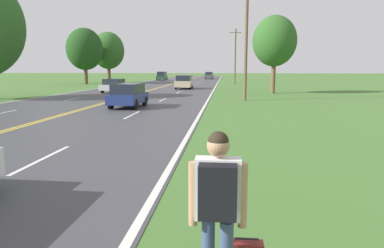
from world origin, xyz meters
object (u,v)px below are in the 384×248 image
(tree_left_verge, at_px, (275,41))
(tree_behind_sign, at_px, (85,49))
(car_dark_blue_hatchback_approaching, at_px, (128,95))
(car_dark_green_van_receding, at_px, (162,76))
(tree_right_cluster, at_px, (108,51))
(car_champagne_hatchback_mid_far, at_px, (184,82))
(car_silver_sedan_mid_near, at_px, (114,85))
(car_dark_grey_van_distant, at_px, (209,75))
(hitchhiker_person, at_px, (218,199))

(tree_left_verge, height_order, tree_behind_sign, tree_behind_sign)
(car_dark_blue_hatchback_approaching, bearing_deg, car_dark_green_van_receding, -169.89)
(tree_right_cluster, relative_size, car_champagne_hatchback_mid_far, 2.04)
(tree_behind_sign, height_order, car_silver_sedan_mid_near, tree_behind_sign)
(car_dark_grey_van_distant, bearing_deg, tree_left_verge, 11.03)
(hitchhiker_person, distance_m, car_champagne_hatchback_mid_far, 38.87)
(hitchhiker_person, bearing_deg, car_dark_grey_van_distant, 2.50)
(hitchhiker_person, relative_size, tree_right_cluster, 0.20)
(tree_left_verge, relative_size, car_dark_blue_hatchback_approaching, 2.12)
(tree_right_cluster, distance_m, car_silver_sedan_mid_near, 26.99)
(car_dark_blue_hatchback_approaching, distance_m, car_dark_green_van_receding, 52.68)
(tree_left_verge, relative_size, car_silver_sedan_mid_near, 1.88)
(car_silver_sedan_mid_near, xyz_separation_m, car_dark_green_van_receding, (-2.14, 38.50, 0.22))
(tree_left_verge, relative_size, car_dark_grey_van_distant, 1.55)
(hitchhiker_person, relative_size, tree_left_verge, 0.24)
(tree_behind_sign, relative_size, car_champagne_hatchback_mid_far, 2.04)
(tree_right_cluster, relative_size, car_silver_sedan_mid_near, 2.19)
(car_dark_grey_van_distant, bearing_deg, tree_right_cluster, -33.32)
(car_dark_grey_van_distant, bearing_deg, tree_behind_sign, -30.19)
(car_champagne_hatchback_mid_far, bearing_deg, tree_left_verge, 54.35)
(hitchhiker_person, distance_m, car_dark_blue_hatchback_approaching, 18.75)
(car_dark_blue_hatchback_approaching, xyz_separation_m, car_silver_sedan_mid_near, (-5.39, 13.63, -0.07))
(tree_behind_sign, xyz_separation_m, car_dark_grey_van_distant, (18.41, 30.47, -4.63))
(tree_left_verge, relative_size, car_champagne_hatchback_mid_far, 1.76)
(tree_left_verge, xyz_separation_m, car_champagne_hatchback_mid_far, (-9.77, 6.89, -4.24))
(hitchhiker_person, xyz_separation_m, car_champagne_hatchback_mid_far, (-4.97, 38.55, -0.23))
(tree_left_verge, distance_m, tree_right_cluster, 35.38)
(tree_behind_sign, height_order, car_dark_green_van_receding, tree_behind_sign)
(car_dark_green_van_receding, bearing_deg, tree_left_verge, -152.78)
(car_dark_green_van_receding, bearing_deg, car_dark_blue_hatchback_approaching, -170.23)
(hitchhiker_person, bearing_deg, tree_left_verge, -8.92)
(car_dark_green_van_receding, bearing_deg, tree_right_cluster, 154.28)
(car_dark_blue_hatchback_approaching, bearing_deg, car_champagne_hatchback_mid_far, 178.95)
(tree_behind_sign, height_order, car_champagne_hatchback_mid_far, tree_behind_sign)
(car_dark_blue_hatchback_approaching, bearing_deg, tree_left_verge, 143.96)
(car_dark_blue_hatchback_approaching, height_order, car_dark_grey_van_distant, car_dark_grey_van_distant)
(tree_right_cluster, distance_m, car_dark_grey_van_distant, 29.94)
(tree_right_cluster, relative_size, car_dark_green_van_receding, 2.18)
(tree_right_cluster, height_order, car_silver_sedan_mid_near, tree_right_cluster)
(tree_left_verge, bearing_deg, car_dark_green_van_receding, 115.67)
(car_silver_sedan_mid_near, relative_size, car_champagne_hatchback_mid_far, 0.93)
(tree_right_cluster, height_order, car_dark_green_van_receding, tree_right_cluster)
(hitchhiker_person, xyz_separation_m, car_silver_sedan_mid_near, (-11.42, 31.38, -0.37))
(hitchhiker_person, relative_size, car_dark_green_van_receding, 0.44)
(car_champagne_hatchback_mid_far, bearing_deg, hitchhiker_person, 6.87)
(hitchhiker_person, bearing_deg, tree_right_cluster, 19.78)
(tree_right_cluster, height_order, car_dark_blue_hatchback_approaching, tree_right_cluster)
(tree_behind_sign, bearing_deg, hitchhiker_person, -66.05)
(tree_left_verge, bearing_deg, car_dark_blue_hatchback_approaching, -127.94)
(tree_behind_sign, bearing_deg, car_dark_blue_hatchback_approaching, -63.40)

